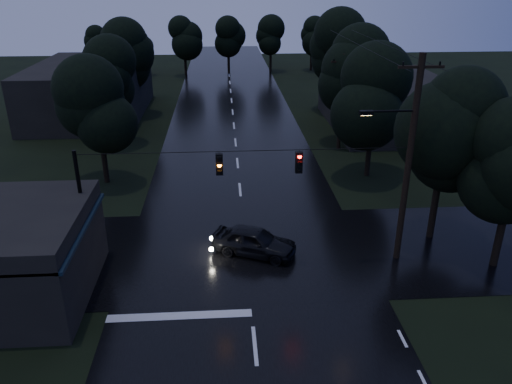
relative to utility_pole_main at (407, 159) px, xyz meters
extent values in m
cube|color=black|center=(-7.41, 19.00, -5.26)|extent=(12.00, 120.00, 0.02)
cube|color=black|center=(-7.41, 1.00, -5.26)|extent=(60.00, 9.00, 0.02)
cube|color=black|center=(-17.41, -2.00, -2.06)|extent=(6.00, 7.00, 0.12)
cube|color=black|center=(-14.41, -2.00, -2.06)|extent=(0.30, 7.00, 0.15)
cylinder|color=black|center=(-14.61, -5.00, -3.76)|extent=(0.10, 0.10, 3.00)
cylinder|color=black|center=(-14.61, 1.00, -3.76)|extent=(0.10, 0.10, 3.00)
cube|color=#FFD566|center=(-14.46, -3.50, -2.76)|extent=(0.06, 1.60, 0.50)
cube|color=#FFD566|center=(-14.46, -0.80, -2.76)|extent=(0.06, 1.20, 0.50)
cube|color=black|center=(6.59, 23.00, -3.06)|extent=(10.00, 14.00, 4.40)
cube|color=black|center=(-21.41, 29.00, -2.76)|extent=(10.00, 16.00, 5.00)
cylinder|color=black|center=(0.09, 0.00, -0.26)|extent=(0.30, 0.30, 10.00)
cube|color=black|center=(0.09, 0.00, 4.14)|extent=(2.00, 0.12, 0.12)
cylinder|color=black|center=(-1.01, 0.00, 2.24)|extent=(2.20, 0.10, 0.10)
cube|color=black|center=(-2.11, 0.00, 2.19)|extent=(0.60, 0.25, 0.18)
cube|color=#FFB266|center=(-2.11, 0.00, 2.09)|extent=(0.45, 0.18, 0.03)
cylinder|color=black|center=(0.89, 17.00, -1.51)|extent=(0.30, 0.30, 7.50)
cube|color=black|center=(0.89, 17.00, 1.64)|extent=(2.00, 0.12, 0.12)
cylinder|color=black|center=(-14.91, 0.00, -2.26)|extent=(0.18, 0.18, 6.00)
cylinder|color=black|center=(-7.41, 0.00, 0.54)|extent=(15.00, 0.03, 0.03)
cube|color=black|center=(-8.61, 0.00, -0.06)|extent=(0.32, 0.25, 1.00)
sphere|color=orange|center=(-8.61, -0.15, -0.06)|extent=(0.18, 0.18, 0.18)
cube|color=black|center=(-5.01, 0.00, -0.06)|extent=(0.32, 0.25, 1.00)
sphere|color=#FF0C07|center=(-5.01, -0.15, -0.06)|extent=(0.18, 0.18, 0.18)
cylinder|color=black|center=(2.59, 2.00, -3.86)|extent=(0.36, 0.36, 2.80)
sphere|color=black|center=(2.59, 2.00, -0.46)|extent=(4.48, 4.48, 4.48)
sphere|color=black|center=(2.59, 2.00, 0.74)|extent=(4.48, 4.48, 4.48)
sphere|color=black|center=(2.59, 2.00, 1.94)|extent=(4.48, 4.48, 4.48)
cylinder|color=black|center=(4.59, -1.00, -4.03)|extent=(0.36, 0.36, 2.45)
sphere|color=black|center=(4.59, -1.00, -1.06)|extent=(3.92, 3.92, 3.92)
cylinder|color=black|center=(-16.41, 11.00, -4.03)|extent=(0.36, 0.36, 2.45)
sphere|color=black|center=(-16.41, 11.00, -1.06)|extent=(3.92, 3.92, 3.92)
sphere|color=black|center=(-16.41, 11.00, -0.01)|extent=(3.92, 3.92, 3.92)
sphere|color=black|center=(-16.41, 11.00, 1.04)|extent=(3.92, 3.92, 3.92)
cylinder|color=black|center=(-17.01, 19.00, -3.95)|extent=(0.36, 0.36, 2.62)
sphere|color=black|center=(-17.01, 19.00, -0.76)|extent=(4.20, 4.20, 4.20)
sphere|color=black|center=(-17.01, 19.00, 0.37)|extent=(4.20, 4.20, 4.20)
sphere|color=black|center=(-17.01, 19.00, 1.49)|extent=(4.20, 4.20, 4.20)
cylinder|color=black|center=(-17.61, 29.00, -3.86)|extent=(0.36, 0.36, 2.80)
sphere|color=black|center=(-17.61, 29.00, -0.46)|extent=(4.48, 4.48, 4.48)
sphere|color=black|center=(-17.61, 29.00, 0.74)|extent=(4.48, 4.48, 4.48)
sphere|color=black|center=(-17.61, 29.00, 1.94)|extent=(4.48, 4.48, 4.48)
cylinder|color=black|center=(1.59, 11.00, -3.95)|extent=(0.36, 0.36, 2.62)
sphere|color=black|center=(1.59, 11.00, -0.76)|extent=(4.20, 4.20, 4.20)
sphere|color=black|center=(1.59, 11.00, 0.37)|extent=(4.20, 4.20, 4.20)
sphere|color=black|center=(1.59, 11.00, 1.49)|extent=(4.20, 4.20, 4.20)
cylinder|color=black|center=(2.19, 19.00, -3.86)|extent=(0.36, 0.36, 2.80)
sphere|color=black|center=(2.19, 19.00, -0.46)|extent=(4.48, 4.48, 4.48)
sphere|color=black|center=(2.19, 19.00, 0.74)|extent=(4.48, 4.48, 4.48)
sphere|color=black|center=(2.19, 19.00, 1.94)|extent=(4.48, 4.48, 4.48)
cylinder|color=black|center=(2.79, 29.00, -3.77)|extent=(0.36, 0.36, 2.97)
sphere|color=black|center=(2.79, 29.00, -0.16)|extent=(4.76, 4.76, 4.76)
sphere|color=black|center=(2.79, 29.00, 1.12)|extent=(4.76, 4.76, 4.76)
sphere|color=black|center=(2.79, 29.00, 2.39)|extent=(4.76, 4.76, 4.76)
imported|color=black|center=(-7.00, 0.84, -4.54)|extent=(4.57, 3.22, 1.44)
camera|label=1|loc=(-8.38, -21.03, 7.80)|focal=35.00mm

